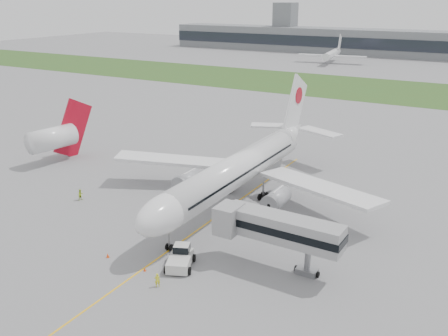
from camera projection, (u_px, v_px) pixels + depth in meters
The scene contains 14 objects.
ground at pixel (225, 210), 78.41m from camera, with size 600.00×600.00×0.00m, color gray.
apron_markings at pixel (209, 222), 74.31m from camera, with size 70.00×70.00×0.04m, color #F6B015, non-canonical shape.
grass_strip at pixel (393, 91), 176.79m from camera, with size 600.00×50.00×0.02m, color #395520.
terminal_building at pixel (439, 45), 264.57m from camera, with size 320.00×22.30×14.00m.
control_tower at pixel (284, 50), 310.90m from camera, with size 12.00×12.00×56.00m, color slate, non-canonical shape.
airliner at pixel (240, 167), 80.55m from camera, with size 48.13×53.95×17.88m.
pushback_tug at pixel (181, 258), 61.97m from camera, with size 4.63×5.46×2.45m.
jet_bridge at pixel (275, 228), 60.16m from camera, with size 15.93×4.54×7.35m.
safety_cone_left at pixel (108, 255), 64.21m from camera, with size 0.42×0.42×0.58m, color #FA440D.
safety_cone_right at pixel (145, 269), 61.01m from camera, with size 0.35×0.35×0.48m, color #FA440D.
ground_crew_near at pixel (157, 280), 57.54m from camera, with size 0.64×0.42×1.75m, color yellow.
ground_crew_far at pixel (81, 195), 82.03m from camera, with size 0.92×0.71×1.89m, color #A5C921.
neighbor_aircraft at pixel (55, 137), 99.95m from camera, with size 5.79×15.88×12.84m.
distant_aircraft_left at pixel (331, 63), 248.81m from camera, with size 33.73×29.76×12.90m, color white, non-canonical shape.
Camera 1 is at (35.57, -62.50, 31.95)m, focal length 40.00 mm.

